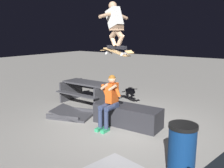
{
  "coord_description": "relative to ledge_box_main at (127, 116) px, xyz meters",
  "views": [
    {
      "loc": [
        -3.25,
        5.11,
        2.39
      ],
      "look_at": [
        0.27,
        0.12,
        1.13
      ],
      "focal_mm": 39.32,
      "sensor_mm": 36.0,
      "label": 1
    }
  ],
  "objects": [
    {
      "name": "ledge_box_main",
      "position": [
        0.0,
        0.0,
        0.0
      ],
      "size": [
        1.82,
        0.7,
        0.53
      ],
      "primitive_type": "cube",
      "rotation": [
        0.0,
        0.0,
        0.04
      ],
      "color": "#28282D",
      "rests_on": "ground"
    },
    {
      "name": "person_sitting_on_ledge",
      "position": [
        0.3,
        0.39,
        0.5
      ],
      "size": [
        0.59,
        0.76,
        1.36
      ],
      "color": "#2D3856",
      "rests_on": "ground"
    },
    {
      "name": "trash_bin",
      "position": [
        -2.02,
        1.57,
        0.22
      ],
      "size": [
        0.47,
        0.47,
        0.96
      ],
      "color": "navy",
      "rests_on": "ground"
    },
    {
      "name": "ground_plane",
      "position": [
        0.03,
        0.16,
        -0.26
      ],
      "size": [
        40.0,
        40.0,
        0.0
      ],
      "primitive_type": "plane",
      "color": "gray"
    },
    {
      "name": "kicker_ramp",
      "position": [
        1.67,
        0.35,
        -0.21
      ],
      "size": [
        1.33,
        1.16,
        0.32
      ],
      "color": "#38383D",
      "rests_on": "ground"
    },
    {
      "name": "picnic_table_back",
      "position": [
        2.24,
        -0.98,
        0.24
      ],
      "size": [
        1.72,
        1.36,
        0.75
      ],
      "color": "#38383D",
      "rests_on": "ground"
    },
    {
      "name": "skater_airborne",
      "position": [
        0.21,
        0.29,
        2.37
      ],
      "size": [
        0.64,
        0.88,
        1.12
      ],
      "color": "black"
    },
    {
      "name": "skateboard",
      "position": [
        0.15,
        0.3,
        1.68
      ],
      "size": [
        1.04,
        0.44,
        0.17
      ],
      "color": "#AD8451"
    }
  ]
}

